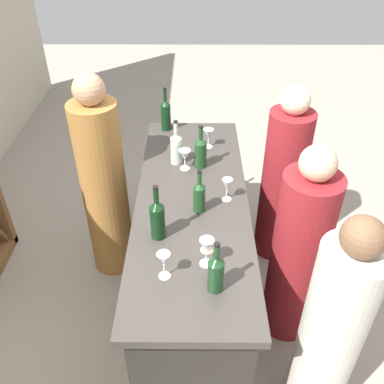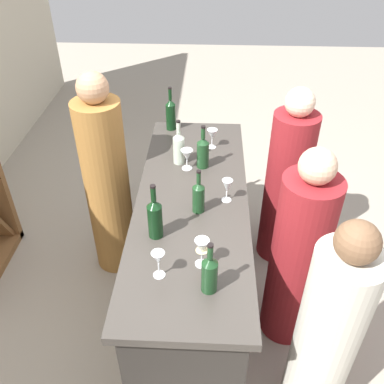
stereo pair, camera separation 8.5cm
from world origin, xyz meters
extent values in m
plane|color=#9E9384|center=(0.00, 0.00, 0.00)|extent=(12.00, 12.00, 0.00)
cube|color=#2A2723|center=(0.00, 0.00, 0.45)|extent=(1.89, 0.60, 0.90)
cube|color=#3D3833|center=(0.00, 0.00, 0.92)|extent=(1.97, 0.68, 0.05)
cylinder|color=#193D1E|center=(-0.69, -0.11, 1.03)|extent=(0.08, 0.08, 0.17)
cone|color=#193D1E|center=(-0.69, -0.11, 1.14)|extent=(0.08, 0.08, 0.03)
cylinder|color=#193D1E|center=(-0.69, -0.11, 1.19)|extent=(0.03, 0.03, 0.07)
cylinder|color=black|center=(-0.69, -0.11, 1.23)|extent=(0.03, 0.03, 0.01)
cylinder|color=black|center=(-0.33, 0.18, 1.05)|extent=(0.08, 0.08, 0.20)
cone|color=black|center=(-0.33, 0.18, 1.17)|extent=(0.08, 0.08, 0.04)
cylinder|color=black|center=(-0.33, 0.18, 1.23)|extent=(0.03, 0.03, 0.08)
cylinder|color=black|center=(-0.33, 0.18, 1.28)|extent=(0.03, 0.03, 0.01)
cylinder|color=#193D1E|center=(-0.11, -0.04, 1.03)|extent=(0.07, 0.07, 0.17)
cone|color=#193D1E|center=(-0.11, -0.04, 1.13)|extent=(0.07, 0.07, 0.03)
cylinder|color=#193D1E|center=(-0.11, -0.04, 1.18)|extent=(0.02, 0.02, 0.07)
cylinder|color=black|center=(-0.11, -0.04, 1.22)|extent=(0.03, 0.03, 0.01)
cylinder|color=#193D1E|center=(0.36, -0.05, 1.04)|extent=(0.08, 0.08, 0.18)
cone|color=#193D1E|center=(0.36, -0.05, 1.15)|extent=(0.08, 0.08, 0.03)
cylinder|color=#193D1E|center=(0.36, -0.05, 1.20)|extent=(0.03, 0.03, 0.08)
cylinder|color=black|center=(0.36, -0.05, 1.25)|extent=(0.03, 0.03, 0.01)
cylinder|color=#B7C6B2|center=(0.40, 0.11, 1.04)|extent=(0.08, 0.08, 0.19)
cone|color=#B7C6B2|center=(0.40, 0.11, 1.15)|extent=(0.08, 0.08, 0.04)
cylinder|color=#B7C6B2|center=(0.40, 0.11, 1.21)|extent=(0.03, 0.03, 0.08)
cylinder|color=black|center=(0.40, 0.11, 1.26)|extent=(0.03, 0.03, 0.01)
cylinder|color=black|center=(0.88, 0.20, 1.05)|extent=(0.08, 0.08, 0.20)
cone|color=black|center=(0.88, 0.20, 1.17)|extent=(0.08, 0.08, 0.04)
cylinder|color=black|center=(0.88, 0.20, 1.23)|extent=(0.03, 0.03, 0.08)
cylinder|color=black|center=(0.88, 0.20, 1.28)|extent=(0.03, 0.03, 0.01)
cylinder|color=white|center=(-0.01, -0.21, 0.95)|extent=(0.06, 0.06, 0.00)
cylinder|color=white|center=(-0.01, -0.21, 0.98)|extent=(0.01, 0.01, 0.06)
cone|color=white|center=(-0.01, -0.21, 1.05)|extent=(0.06, 0.06, 0.08)
cylinder|color=white|center=(0.62, -0.11, 0.95)|extent=(0.06, 0.06, 0.00)
cylinder|color=white|center=(0.62, -0.11, 0.98)|extent=(0.01, 0.01, 0.06)
cone|color=white|center=(0.62, -0.11, 1.05)|extent=(0.07, 0.07, 0.08)
cylinder|color=white|center=(-0.54, -0.07, 0.95)|extent=(0.07, 0.07, 0.00)
cylinder|color=white|center=(-0.54, -0.07, 0.99)|extent=(0.01, 0.01, 0.07)
cone|color=white|center=(-0.54, -0.07, 1.07)|extent=(0.07, 0.07, 0.09)
cone|color=beige|center=(-0.54, -0.07, 1.03)|extent=(0.06, 0.06, 0.02)
cylinder|color=white|center=(0.33, 0.05, 0.95)|extent=(0.07, 0.07, 0.00)
cylinder|color=white|center=(0.33, 0.05, 0.98)|extent=(0.01, 0.01, 0.06)
cone|color=white|center=(0.33, 0.05, 1.05)|extent=(0.08, 0.08, 0.08)
cylinder|color=white|center=(-0.62, 0.13, 0.95)|extent=(0.06, 0.06, 0.00)
cylinder|color=white|center=(-0.62, 0.13, 0.99)|extent=(0.01, 0.01, 0.08)
cone|color=white|center=(-0.62, 0.13, 1.07)|extent=(0.07, 0.07, 0.07)
cylinder|color=maroon|center=(-0.19, -0.65, 0.62)|extent=(0.43, 0.43, 1.24)
sphere|color=#D8AD8C|center=(-0.19, -0.65, 1.33)|extent=(0.20, 0.20, 0.20)
cylinder|color=beige|center=(-0.74, -0.71, 0.62)|extent=(0.40, 0.40, 1.23)
sphere|color=brown|center=(-0.74, -0.71, 1.32)|extent=(0.19, 0.19, 0.19)
cylinder|color=maroon|center=(0.55, -0.68, 0.63)|extent=(0.39, 0.39, 1.25)
sphere|color=beige|center=(0.55, -0.68, 1.34)|extent=(0.20, 0.20, 0.20)
cylinder|color=#9E6B33|center=(0.39, 0.63, 0.70)|extent=(0.40, 0.40, 1.39)
sphere|color=tan|center=(0.39, 0.63, 1.48)|extent=(0.20, 0.20, 0.20)
camera|label=1|loc=(-2.00, -0.01, 2.50)|focal=38.95mm
camera|label=2|loc=(-2.00, -0.09, 2.50)|focal=38.95mm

